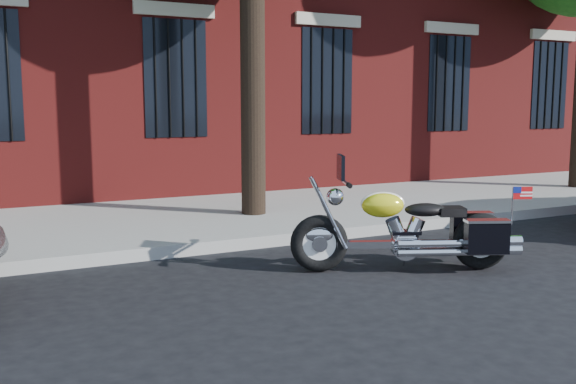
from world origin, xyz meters
name	(u,v)px	position (x,y,z in m)	size (l,w,h in m)	color
ground	(320,272)	(0.00, 0.00, 0.00)	(120.00, 120.00, 0.00)	black
curb	(266,241)	(0.00, 1.38, 0.07)	(40.00, 0.16, 0.15)	gray
sidewalk	(214,217)	(0.00, 3.26, 0.07)	(40.00, 3.60, 0.15)	gray
motorcycle	(413,232)	(0.90, -0.40, 0.42)	(2.22, 1.34, 1.24)	black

